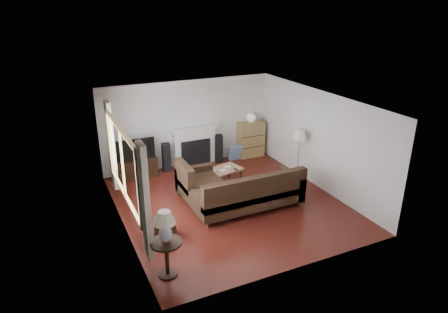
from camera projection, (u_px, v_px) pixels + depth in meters
name	position (u px, v px, depth m)	size (l,w,h in m)	color
room	(230.00, 155.00, 9.11)	(5.10, 5.60, 2.54)	#4E1811
window	(122.00, 163.00, 7.87)	(0.12, 2.74, 1.54)	olive
curtain_near	(145.00, 202.00, 6.66)	(0.10, 0.35, 2.10)	silver
curtain_far	(112.00, 146.00, 9.23)	(0.10, 0.35, 2.10)	silver
fireplace	(195.00, 146.00, 11.64)	(1.40, 0.26, 1.15)	white
tv_stand	(137.00, 167.00, 10.91)	(1.09, 0.49, 0.55)	black
television	(135.00, 148.00, 10.71)	(1.01, 0.13, 0.58)	black
speaker_left	(166.00, 157.00, 11.28)	(0.22, 0.27, 0.80)	black
speaker_right	(218.00, 148.00, 11.91)	(0.23, 0.27, 0.82)	black
bookshelf	(251.00, 139.00, 12.27)	(0.80, 0.38, 1.10)	olive
globe_lamp	(251.00, 118.00, 12.02)	(0.28, 0.28, 0.28)	white
sectional_sofa	(248.00, 191.00, 9.18)	(2.78, 2.03, 0.90)	black
coffee_table	(221.00, 177.00, 10.46)	(1.10, 0.60, 0.43)	#A56D4F
footstool	(165.00, 229.00, 8.14)	(0.45, 0.45, 0.38)	black
floor_lamp	(298.00, 155.00, 10.52)	(0.37, 0.37, 1.45)	#BA8940
side_table	(167.00, 259.00, 6.96)	(0.55, 0.55, 0.69)	black
table_lamp	(165.00, 227.00, 6.73)	(0.36, 0.36, 0.58)	silver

